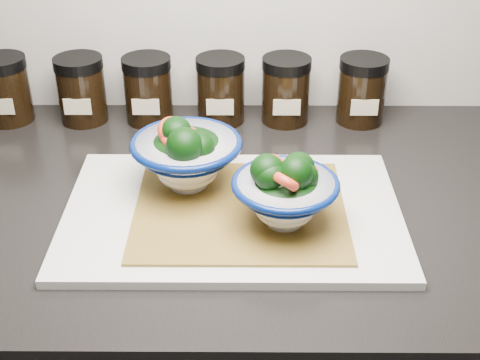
{
  "coord_description": "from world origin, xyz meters",
  "views": [
    {
      "loc": [
        0.06,
        0.65,
        1.41
      ],
      "look_at": [
        0.05,
        1.39,
        0.96
      ],
      "focal_mm": 50.0,
      "sensor_mm": 36.0,
      "label": 1
    }
  ],
  "objects_px": {
    "bowl_right": "(285,192)",
    "spice_jar_b": "(81,89)",
    "spice_jar_c": "(148,90)",
    "spice_jar_d": "(221,90)",
    "spice_jar_f": "(362,90)",
    "spice_jar_a": "(6,89)",
    "spice_jar_e": "(286,90)",
    "bowl_left": "(187,155)",
    "cutting_board": "(233,213)"
  },
  "relations": [
    {
      "from": "spice_jar_c",
      "to": "bowl_right",
      "type": "bearing_deg",
      "value": -56.91
    },
    {
      "from": "bowl_left",
      "to": "spice_jar_b",
      "type": "distance_m",
      "value": 0.31
    },
    {
      "from": "cutting_board",
      "to": "spice_jar_d",
      "type": "height_order",
      "value": "spice_jar_d"
    },
    {
      "from": "spice_jar_b",
      "to": "spice_jar_f",
      "type": "bearing_deg",
      "value": 0.0
    },
    {
      "from": "spice_jar_d",
      "to": "spice_jar_f",
      "type": "xyz_separation_m",
      "value": [
        0.24,
        0.0,
        0.0
      ]
    },
    {
      "from": "spice_jar_e",
      "to": "spice_jar_d",
      "type": "bearing_deg",
      "value": 180.0
    },
    {
      "from": "bowl_right",
      "to": "spice_jar_b",
      "type": "height_order",
      "value": "bowl_right"
    },
    {
      "from": "bowl_right",
      "to": "spice_jar_e",
      "type": "bearing_deg",
      "value": 86.85
    },
    {
      "from": "cutting_board",
      "to": "spice_jar_b",
      "type": "height_order",
      "value": "spice_jar_b"
    },
    {
      "from": "cutting_board",
      "to": "spice_jar_e",
      "type": "bearing_deg",
      "value": 73.82
    },
    {
      "from": "bowl_right",
      "to": "spice_jar_f",
      "type": "bearing_deg",
      "value": 66.06
    },
    {
      "from": "spice_jar_f",
      "to": "spice_jar_d",
      "type": "bearing_deg",
      "value": 180.0
    },
    {
      "from": "bowl_right",
      "to": "spice_jar_c",
      "type": "distance_m",
      "value": 0.39
    },
    {
      "from": "spice_jar_a",
      "to": "cutting_board",
      "type": "bearing_deg",
      "value": -37.21
    },
    {
      "from": "spice_jar_d",
      "to": "spice_jar_f",
      "type": "relative_size",
      "value": 1.0
    },
    {
      "from": "spice_jar_d",
      "to": "spice_jar_c",
      "type": "bearing_deg",
      "value": 180.0
    },
    {
      "from": "bowl_right",
      "to": "spice_jar_b",
      "type": "bearing_deg",
      "value": 134.84
    },
    {
      "from": "spice_jar_d",
      "to": "spice_jar_e",
      "type": "bearing_deg",
      "value": 0.0
    },
    {
      "from": "spice_jar_d",
      "to": "cutting_board",
      "type": "bearing_deg",
      "value": -85.24
    },
    {
      "from": "spice_jar_d",
      "to": "spice_jar_e",
      "type": "relative_size",
      "value": 1.0
    },
    {
      "from": "bowl_right",
      "to": "spice_jar_a",
      "type": "relative_size",
      "value": 1.21
    },
    {
      "from": "cutting_board",
      "to": "bowl_left",
      "type": "relative_size",
      "value": 2.91
    },
    {
      "from": "bowl_left",
      "to": "spice_jar_a",
      "type": "height_order",
      "value": "bowl_left"
    },
    {
      "from": "spice_jar_b",
      "to": "spice_jar_a",
      "type": "bearing_deg",
      "value": 180.0
    },
    {
      "from": "spice_jar_d",
      "to": "spice_jar_f",
      "type": "distance_m",
      "value": 0.24
    },
    {
      "from": "spice_jar_b",
      "to": "spice_jar_d",
      "type": "relative_size",
      "value": 1.0
    },
    {
      "from": "spice_jar_c",
      "to": "spice_jar_e",
      "type": "bearing_deg",
      "value": 0.0
    },
    {
      "from": "bowl_right",
      "to": "cutting_board",
      "type": "bearing_deg",
      "value": 152.96
    },
    {
      "from": "spice_jar_b",
      "to": "spice_jar_e",
      "type": "distance_m",
      "value": 0.34
    },
    {
      "from": "spice_jar_c",
      "to": "spice_jar_b",
      "type": "bearing_deg",
      "value": 180.0
    },
    {
      "from": "bowl_left",
      "to": "spice_jar_d",
      "type": "relative_size",
      "value": 1.37
    },
    {
      "from": "spice_jar_b",
      "to": "spice_jar_f",
      "type": "relative_size",
      "value": 1.0
    },
    {
      "from": "spice_jar_b",
      "to": "spice_jar_d",
      "type": "height_order",
      "value": "same"
    },
    {
      "from": "spice_jar_b",
      "to": "spice_jar_c",
      "type": "bearing_deg",
      "value": 0.0
    },
    {
      "from": "bowl_right",
      "to": "spice_jar_e",
      "type": "relative_size",
      "value": 1.21
    },
    {
      "from": "spice_jar_c",
      "to": "spice_jar_e",
      "type": "height_order",
      "value": "same"
    },
    {
      "from": "bowl_right",
      "to": "spice_jar_c",
      "type": "height_order",
      "value": "bowl_right"
    },
    {
      "from": "spice_jar_d",
      "to": "spice_jar_e",
      "type": "xyz_separation_m",
      "value": [
        0.11,
        0.0,
        0.0
      ]
    },
    {
      "from": "cutting_board",
      "to": "spice_jar_d",
      "type": "bearing_deg",
      "value": 94.76
    },
    {
      "from": "bowl_left",
      "to": "spice_jar_e",
      "type": "xyz_separation_m",
      "value": [
        0.15,
        0.24,
        -0.01
      ]
    },
    {
      "from": "spice_jar_b",
      "to": "spice_jar_e",
      "type": "height_order",
      "value": "same"
    },
    {
      "from": "bowl_left",
      "to": "spice_jar_b",
      "type": "xyz_separation_m",
      "value": [
        -0.2,
        0.24,
        -0.01
      ]
    },
    {
      "from": "spice_jar_c",
      "to": "spice_jar_d",
      "type": "relative_size",
      "value": 1.0
    },
    {
      "from": "spice_jar_f",
      "to": "spice_jar_a",
      "type": "bearing_deg",
      "value": 180.0
    },
    {
      "from": "spice_jar_d",
      "to": "spice_jar_a",
      "type": "bearing_deg",
      "value": 180.0
    },
    {
      "from": "bowl_right",
      "to": "spice_jar_a",
      "type": "distance_m",
      "value": 0.56
    },
    {
      "from": "spice_jar_e",
      "to": "spice_jar_f",
      "type": "height_order",
      "value": "same"
    },
    {
      "from": "bowl_left",
      "to": "spice_jar_c",
      "type": "xyz_separation_m",
      "value": [
        -0.08,
        0.24,
        -0.01
      ]
    },
    {
      "from": "spice_jar_b",
      "to": "spice_jar_d",
      "type": "distance_m",
      "value": 0.23
    },
    {
      "from": "cutting_board",
      "to": "spice_jar_d",
      "type": "relative_size",
      "value": 3.98
    }
  ]
}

